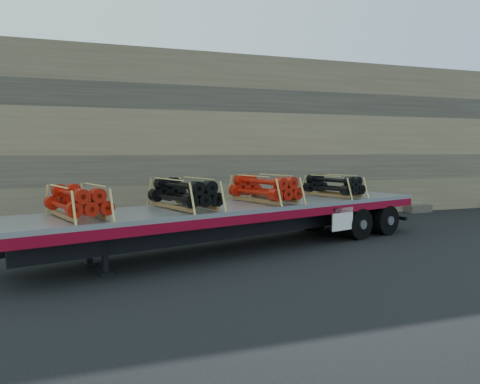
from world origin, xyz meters
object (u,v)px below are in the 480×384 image
object	(u,v)px
bundle_rear	(333,186)
bundle_midfront	(184,194)
trailer	(240,226)
bundle_midrear	(264,189)
bundle_front	(78,202)

from	to	relation	value
bundle_rear	bundle_midfront	bearing A→B (deg)	180.00
trailer	bundle_rear	size ratio (longest dim) A/B	6.74
bundle_midrear	bundle_rear	bearing A→B (deg)	-0.00
bundle_midrear	trailer	bearing A→B (deg)	-180.00
bundle_front	bundle_midfront	bearing A→B (deg)	-0.00
bundle_front	bundle_midrear	world-z (taller)	bundle_midrear
trailer	bundle_front	size ratio (longest dim) A/B	6.52
trailer	bundle_rear	bearing A→B (deg)	0.00
bundle_midrear	bundle_rear	world-z (taller)	bundle_midrear
trailer	bundle_midrear	distance (m)	1.45
trailer	bundle_midfront	xyz separation A→B (m)	(-1.83, -0.54, 1.08)
bundle_front	bundle_rear	size ratio (longest dim) A/B	1.03
bundle_midfront	bundle_midrear	world-z (taller)	bundle_midrear
bundle_midfront	trailer	bearing A→B (deg)	0.00
bundle_front	bundle_midfront	xyz separation A→B (m)	(2.81, 0.84, 0.03)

